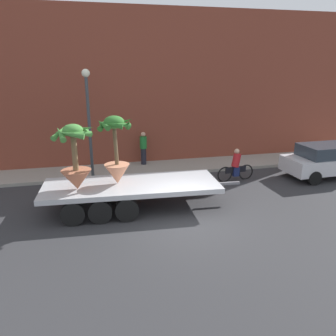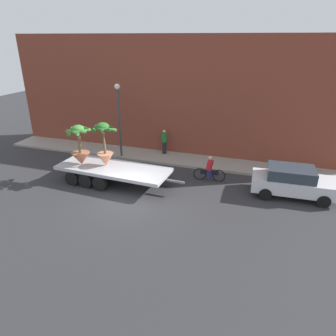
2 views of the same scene
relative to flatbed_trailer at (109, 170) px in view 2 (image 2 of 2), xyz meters
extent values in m
plane|color=#2D2D30|center=(1.90, -1.57, -0.77)|extent=(60.00, 60.00, 0.00)
cube|color=gray|center=(1.90, 4.53, -0.70)|extent=(24.00, 2.20, 0.15)
cube|color=brown|center=(1.90, 6.23, 3.18)|extent=(24.00, 1.20, 7.89)
cube|color=#B7BABF|center=(0.27, -0.01, 0.12)|extent=(6.49, 2.63, 0.18)
cylinder|color=black|center=(-1.72, 1.16, -0.37)|extent=(0.81, 0.26, 0.80)
cylinder|color=black|center=(-1.83, -0.98, -0.37)|extent=(0.81, 0.26, 0.80)
cylinder|color=black|center=(-0.82, 1.12, -0.37)|extent=(0.81, 0.26, 0.80)
cylinder|color=black|center=(-0.94, -1.02, -0.37)|extent=(0.81, 0.26, 0.80)
cylinder|color=black|center=(0.07, 1.07, -0.37)|extent=(0.81, 0.26, 0.80)
cylinder|color=black|center=(-0.04, -1.07, -0.37)|extent=(0.81, 0.26, 0.80)
cube|color=slate|center=(3.95, -0.21, -0.03)|extent=(1.00, 0.15, 0.10)
cone|color=tan|center=(-0.23, 0.09, 0.57)|extent=(0.91, 0.91, 0.73)
cylinder|color=brown|center=(-0.24, 0.09, 1.70)|extent=(0.18, 0.14, 1.53)
ellipsoid|color=#2D6B28|center=(-0.26, 0.09, 2.47)|extent=(0.72, 0.72, 0.45)
cone|color=#2D6B28|center=(0.24, 0.06, 2.39)|extent=(0.26, 1.01, 0.57)
cone|color=#2D6B28|center=(0.07, 0.41, 2.40)|extent=(0.79, 0.80, 0.49)
cone|color=#2D6B28|center=(-0.37, 0.43, 2.42)|extent=(0.77, 0.43, 0.35)
cone|color=#2D6B28|center=(-0.60, 0.26, 2.39)|extent=(0.53, 0.79, 0.46)
cone|color=#2D6B28|center=(-0.64, -0.06, 2.43)|extent=(0.50, 0.86, 0.35)
cone|color=#2D6B28|center=(-0.35, -0.26, 2.44)|extent=(0.78, 0.39, 0.31)
cone|color=#2D6B28|center=(0.00, -0.18, 2.42)|extent=(0.70, 0.67, 0.38)
cone|color=#B26647|center=(-1.64, -0.17, 0.55)|extent=(1.03, 1.03, 0.69)
cylinder|color=brown|center=(-1.64, -0.17, 1.59)|extent=(0.20, 0.19, 1.39)
ellipsoid|color=#428438|center=(-1.64, -0.17, 2.29)|extent=(0.68, 0.68, 0.42)
cone|color=#428438|center=(-1.20, -0.15, 2.24)|extent=(0.23, 0.91, 0.39)
cone|color=#428438|center=(-1.35, 0.22, 2.25)|extent=(0.91, 0.76, 0.38)
cone|color=#428438|center=(-1.69, 0.20, 2.21)|extent=(0.78, 0.29, 0.45)
cone|color=#428438|center=(-2.07, 0.04, 2.22)|extent=(0.60, 0.95, 0.50)
cone|color=#428438|center=(-2.04, -0.29, 2.21)|extent=(0.44, 0.87, 0.49)
cone|color=#428438|center=(-1.73, -0.63, 2.25)|extent=(0.97, 0.37, 0.37)
cone|color=#428438|center=(-1.39, -0.50, 2.24)|extent=(0.80, 0.67, 0.38)
torus|color=black|center=(5.87, 2.07, -0.43)|extent=(0.74, 0.13, 0.74)
torus|color=black|center=(4.78, 1.97, -0.43)|extent=(0.74, 0.13, 0.74)
cube|color=black|center=(5.32, 2.02, -0.25)|extent=(1.04, 0.16, 0.28)
cylinder|color=red|center=(5.32, 2.02, 0.20)|extent=(0.47, 0.38, 0.65)
sphere|color=tan|center=(5.32, 2.02, 0.62)|extent=(0.24, 0.24, 0.24)
cube|color=navy|center=(5.32, 2.02, -0.33)|extent=(0.30, 0.27, 0.44)
cube|color=silver|center=(9.82, 1.53, -0.10)|extent=(4.26, 1.93, 0.70)
cube|color=#2D3842|center=(9.61, 1.52, 0.53)|extent=(2.36, 1.68, 0.56)
cylinder|color=black|center=(11.15, 2.42, -0.45)|extent=(0.65, 0.22, 0.64)
cylinder|color=black|center=(11.21, 0.75, -0.45)|extent=(0.65, 0.22, 0.64)
cylinder|color=black|center=(8.43, 2.32, -0.45)|extent=(0.65, 0.22, 0.64)
cylinder|color=black|center=(8.49, 0.65, -0.45)|extent=(0.65, 0.22, 0.64)
cylinder|color=black|center=(1.52, 5.12, -0.20)|extent=(0.28, 0.28, 0.85)
cylinder|color=#1E702D|center=(1.52, 5.12, 0.54)|extent=(0.36, 0.36, 0.62)
sphere|color=tan|center=(1.52, 5.12, 0.97)|extent=(0.24, 0.24, 0.24)
cylinder|color=#383D42|center=(-1.12, 3.73, 1.63)|extent=(0.14, 0.14, 4.50)
sphere|color=#EAEACC|center=(-1.12, 3.73, 4.03)|extent=(0.36, 0.36, 0.36)
camera|label=1|loc=(-1.03, -11.46, 4.34)|focal=35.47mm
camera|label=2|loc=(8.15, -14.10, 6.91)|focal=33.00mm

